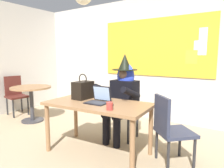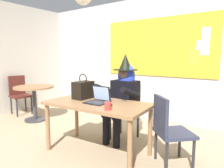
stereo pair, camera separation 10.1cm
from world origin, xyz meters
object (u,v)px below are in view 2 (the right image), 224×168
(computer_mouse, at_px, (109,105))
(chair_spare_by_window, at_px, (19,93))
(person_costumed, at_px, (123,92))
(coffee_mug, at_px, (108,106))
(laptop, at_px, (98,99))
(desk_main, at_px, (97,109))
(chair_at_desk, at_px, (127,108))
(chair_extra_corner, at_px, (168,128))
(side_table_round, at_px, (34,95))
(handbag, at_px, (83,90))

(computer_mouse, xyz_separation_m, chair_spare_by_window, (-3.07, 0.54, -0.24))
(person_costumed, distance_m, coffee_mug, 0.89)
(laptop, bearing_deg, desk_main, 176.82)
(chair_at_desk, relative_size, chair_extra_corner, 1.02)
(chair_at_desk, xyz_separation_m, chair_extra_corner, (0.90, -0.47, -0.02))
(side_table_round, relative_size, chair_spare_by_window, 0.90)
(person_costumed, xyz_separation_m, chair_spare_by_window, (-2.84, -0.16, -0.28))
(desk_main, relative_size, chair_spare_by_window, 1.66)
(chair_at_desk, relative_size, side_table_round, 1.12)
(laptop, bearing_deg, side_table_round, 168.10)
(coffee_mug, xyz_separation_m, side_table_round, (-2.38, 0.57, -0.23))
(person_costumed, distance_m, chair_extra_corner, 1.01)
(chair_at_desk, xyz_separation_m, person_costumed, (0.00, -0.12, 0.28))
(coffee_mug, relative_size, chair_extra_corner, 0.11)
(person_costumed, height_order, chair_extra_corner, person_costumed)
(coffee_mug, bearing_deg, computer_mouse, 123.19)
(laptop, distance_m, coffee_mug, 0.40)
(computer_mouse, distance_m, chair_extra_corner, 0.79)
(desk_main, bearing_deg, chair_at_desk, 87.95)
(computer_mouse, relative_size, chair_extra_corner, 0.12)
(chair_at_desk, relative_size, chair_spare_by_window, 1.00)
(chair_at_desk, xyz_separation_m, handbag, (-0.38, -0.64, 0.36))
(coffee_mug, bearing_deg, chair_spare_by_window, 167.91)
(chair_spare_by_window, bearing_deg, desk_main, -1.24)
(person_costumed, bearing_deg, desk_main, -1.59)
(desk_main, distance_m, chair_at_desk, 0.75)
(person_costumed, relative_size, chair_spare_by_window, 1.55)
(computer_mouse, distance_m, chair_spare_by_window, 3.13)
(chair_extra_corner, bearing_deg, coffee_mug, 174.75)
(chair_at_desk, distance_m, person_costumed, 0.30)
(chair_spare_by_window, relative_size, chair_extra_corner, 1.02)
(computer_mouse, xyz_separation_m, chair_extra_corner, (0.66, 0.35, -0.26))
(desk_main, relative_size, chair_at_desk, 1.66)
(chair_at_desk, height_order, chair_extra_corner, chair_at_desk)
(chair_at_desk, xyz_separation_m, side_table_round, (-2.06, -0.39, 0.04))
(desk_main, xyz_separation_m, side_table_round, (-2.03, 0.35, -0.09))
(handbag, relative_size, side_table_round, 0.47)
(side_table_round, bearing_deg, computer_mouse, -10.71)
(handbag, height_order, chair_spare_by_window, handbag)
(side_table_round, distance_m, chair_spare_by_window, 0.79)
(handbag, xyz_separation_m, side_table_round, (-1.68, 0.26, -0.31))
(side_table_round, distance_m, chair_extra_corner, 2.96)
(handbag, distance_m, chair_extra_corner, 1.34)
(desk_main, height_order, coffee_mug, coffee_mug)
(laptop, bearing_deg, computer_mouse, -21.86)
(desk_main, bearing_deg, handbag, 165.63)
(desk_main, bearing_deg, computer_mouse, -18.58)
(person_costumed, xyz_separation_m, side_table_round, (-2.06, -0.26, -0.24))
(person_costumed, height_order, laptop, person_costumed)
(person_costumed, height_order, coffee_mug, person_costumed)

